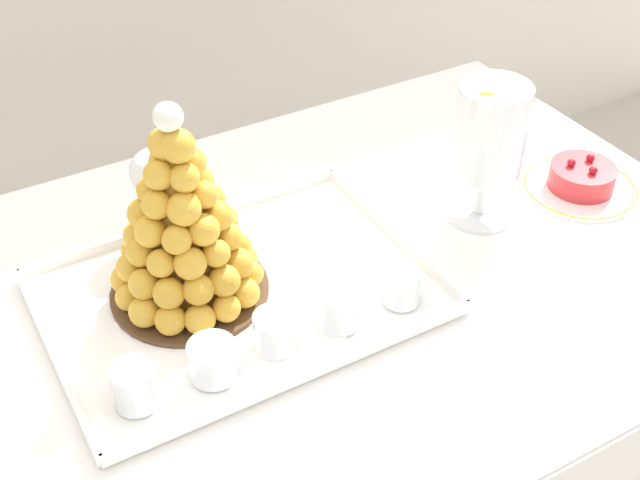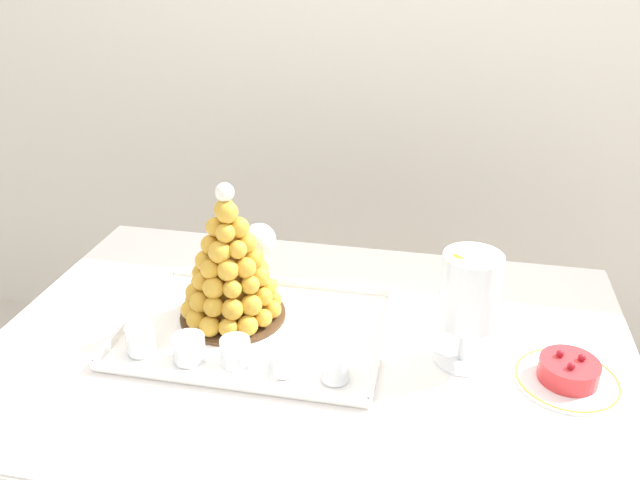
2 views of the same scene
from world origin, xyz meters
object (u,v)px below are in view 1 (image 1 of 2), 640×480
Objects in this scene: croquembouche at (182,227)px; dessert_cup_centre at (275,332)px; macaron_goblet at (490,134)px; dessert_cup_mid_left at (213,361)px; fruit_tart_plate at (581,181)px; dessert_cup_left at (135,387)px; dessert_cup_mid_right at (338,308)px; serving_tray at (239,295)px; dessert_cup_right at (402,287)px; wine_glass at (155,175)px.

dessert_cup_centre is at bearing -69.53° from croquembouche.
croquembouche reaches higher than macaron_goblet.
dessert_cup_mid_left and fruit_tart_plate have the same top height.
dessert_cup_left reaches higher than dessert_cup_mid_right.
fruit_tart_plate is at bearing 5.76° from dessert_cup_left.
croquembouche is 1.58× the size of fruit_tart_plate.
serving_tray is 0.15m from dessert_cup_mid_right.
serving_tray is 0.23m from dessert_cup_left.
croquembouche is 4.96× the size of dessert_cup_mid_right.
dessert_cup_right is at bearing -168.26° from fruit_tart_plate.
dessert_cup_mid_right is at bearing -0.05° from dessert_cup_left.
fruit_tart_plate is (0.81, 0.08, -0.02)m from dessert_cup_left.
macaron_goblet is at bearing 12.41° from dessert_cup_mid_left.
dessert_cup_left reaches higher than dessert_cup_right.
fruit_tart_plate is at bearing -6.31° from croquembouche.
macaron_goblet is 1.25× the size of fruit_tart_plate.
serving_tray is 0.16m from dessert_cup_mid_left.
dessert_cup_left is at bearing 179.11° from dessert_cup_right.
dessert_cup_right is (0.39, -0.01, -0.00)m from dessert_cup_left.
macaron_goblet reaches higher than dessert_cup_centre.
dessert_cup_centre is at bearing -90.96° from serving_tray.
fruit_tart_plate is at bearing -8.30° from macaron_goblet.
macaron_goblet is at bearing 18.44° from dessert_cup_mid_right.
serving_tray is 0.12m from dessert_cup_centre.
croquembouche reaches higher than fruit_tart_plate.
wine_glass is (-0.23, 0.31, 0.08)m from dessert_cup_right.
croquembouche is 5.23× the size of dessert_cup_centre.
dessert_cup_mid_left is (-0.03, -0.16, -0.09)m from croquembouche.
dessert_cup_centre is at bearing -165.76° from macaron_goblet.
wine_glass is at bearing 102.43° from serving_tray.
dessert_cup_right reaches higher than serving_tray.
dessert_cup_left is 0.95× the size of dessert_cup_mid_right.
croquembouche reaches higher than dessert_cup_mid_right.
wine_glass is (-0.04, 0.19, 0.11)m from serving_tray.
fruit_tart_plate is (0.67, -0.07, -0.11)m from croquembouche.
dessert_cup_mid_left is 0.19m from dessert_cup_mid_right.
dessert_cup_centre is at bearing 177.63° from dessert_cup_right.
wine_glass is at bearing 161.10° from fruit_tart_plate.
serving_tray is at bearing 127.58° from dessert_cup_mid_right.
dessert_cup_mid_right is (0.29, -0.00, -0.00)m from dessert_cup_left.
serving_tray is at bearing -31.13° from croquembouche.
dessert_cup_mid_right is at bearing -171.07° from fruit_tart_plate.
dessert_cup_mid_right is 0.26× the size of macaron_goblet.
croquembouche is at bearing 147.20° from dessert_cup_right.
dessert_cup_centre is (-0.00, -0.12, 0.03)m from serving_tray.
dessert_cup_centre is 0.19m from dessert_cup_right.
dessert_cup_centre is 0.62m from fruit_tart_plate.
dessert_cup_mid_right is 0.10m from dessert_cup_right.
dessert_cup_left reaches higher than fruit_tart_plate.
dessert_cup_right is 0.43m from fruit_tart_plate.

